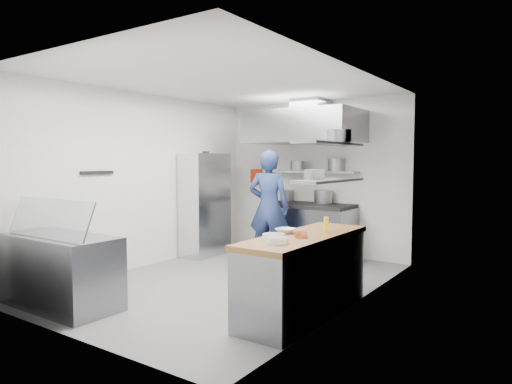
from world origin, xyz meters
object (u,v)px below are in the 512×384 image
Objects in this scene: gas_range at (308,232)px; chef at (269,207)px; wire_rack at (205,205)px; display_case at (61,271)px.

gas_range is 0.98m from chef.
gas_range is at bearing -129.54° from chef.
gas_range is 1.92m from wire_rack.
gas_range is 1.07× the size of display_case.
chef reaches higher than wire_rack.
wire_rack is at bearing 99.42° from display_case.
chef is 3.45m from display_case.
chef reaches higher than display_case.
wire_rack is at bearing -10.74° from chef.
chef is 1.30m from wire_rack.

